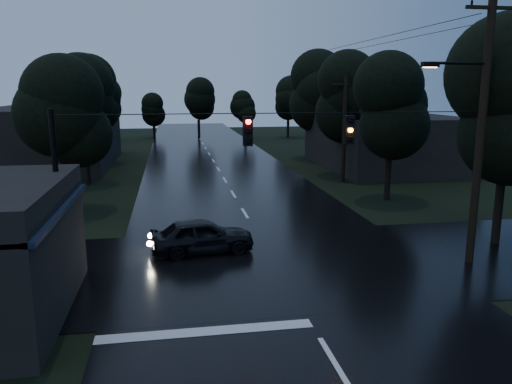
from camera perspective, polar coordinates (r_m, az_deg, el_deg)
name	(u,v)px	position (r m, az deg, el deg)	size (l,w,h in m)	color
main_road	(225,180)	(36.59, -3.58, 1.34)	(12.00, 120.00, 0.02)	black
cross_street	(275,264)	(19.35, 2.20, -8.27)	(60.00, 9.00, 0.02)	black
building_far_right	(384,141)	(43.80, 14.41, 5.63)	(10.00, 14.00, 4.40)	black
building_far_left	(52,136)	(47.09, -22.28, 5.90)	(10.00, 16.00, 5.00)	black
utility_pole_main	(479,126)	(20.21, 24.14, 6.87)	(3.50, 0.30, 10.00)	black
utility_pole_far	(344,128)	(35.98, 10.06, 7.23)	(2.00, 0.30, 7.50)	black
anchor_pole_left	(58,201)	(17.57, -21.68, -1.00)	(0.18, 0.18, 6.00)	black
span_signals	(298,129)	(17.38, 4.84, 7.16)	(15.00, 0.37, 1.12)	black
tree_corner_near	(509,104)	(23.30, 26.94, 8.96)	(4.48, 4.48, 9.44)	black
tree_left_a	(70,115)	(28.30, -20.51, 8.25)	(3.92, 3.92, 8.26)	black
tree_left_b	(83,103)	(36.27, -19.18, 9.56)	(4.20, 4.20, 8.85)	black
tree_left_c	(95,95)	(46.23, -17.96, 10.45)	(4.48, 4.48, 9.44)	black
tree_right_a	(392,106)	(30.59, 15.24, 9.49)	(4.20, 4.20, 8.85)	black
tree_right_b	(353,97)	(38.20, 11.03, 10.63)	(4.48, 4.48, 9.44)	black
tree_right_c	(321,91)	(47.87, 7.46, 11.39)	(4.76, 4.76, 10.03)	black
car	(202,236)	(20.59, -6.17, -4.98)	(1.69, 4.20, 1.43)	black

